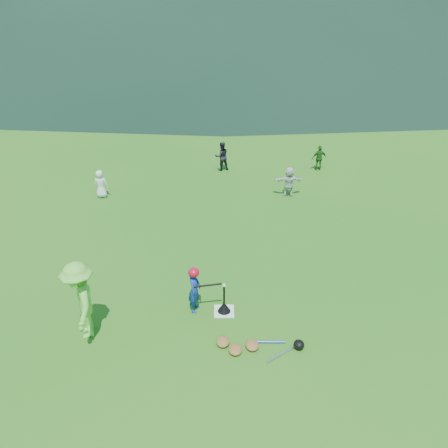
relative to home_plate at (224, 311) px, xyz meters
name	(u,v)px	position (x,y,z in m)	size (l,w,h in m)	color
ground	(224,312)	(0.00, 0.00, -0.01)	(120.00, 120.00, 0.00)	#1C6316
home_plate	(224,311)	(0.00, 0.00, 0.00)	(0.45, 0.45, 0.02)	silver
baseball	(224,285)	(0.00, 0.00, 0.73)	(0.08, 0.08, 0.08)	white
batter_child	(194,290)	(-0.66, 0.08, 0.54)	(0.40, 0.27, 1.11)	navy
adult_coach	(81,301)	(-2.91, -0.71, 0.87)	(1.14, 0.66, 1.77)	#69CE3C
fielder_a	(101,184)	(-4.25, 6.11, 0.48)	(0.48, 0.31, 0.98)	white
fielder_b	(222,156)	(-0.09, 8.65, 0.56)	(0.56, 0.43, 1.15)	black
fielder_c	(319,158)	(3.78, 8.64, 0.49)	(0.59, 0.24, 1.00)	#1C591A
fielder_d	(289,182)	(2.25, 6.19, 0.53)	(1.00, 0.32, 1.07)	silver
batting_tee	(224,307)	(0.00, 0.00, 0.12)	(0.30, 0.30, 0.68)	black
batter_gear	(195,274)	(-0.64, 0.08, 0.99)	(0.73, 0.26, 0.47)	red
equipment_pile	(252,345)	(0.58, -1.13, 0.06)	(1.80, 0.71, 0.19)	olive
outfield_fence	(224,69)	(0.00, 28.00, 0.69)	(70.07, 0.08, 1.33)	gray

